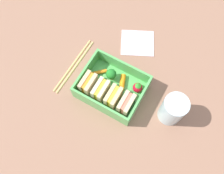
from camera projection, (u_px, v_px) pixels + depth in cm
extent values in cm
cube|color=#926852|center=(112.00, 92.00, 72.49)|extent=(120.00, 120.00, 2.00)
cube|color=#55B058|center=(112.00, 90.00, 71.01)|extent=(17.50, 14.08, 1.20)
cube|color=#55B058|center=(99.00, 106.00, 66.08)|extent=(17.50, 0.60, 4.74)
cube|color=#55B058|center=(124.00, 67.00, 70.41)|extent=(17.50, 0.60, 4.74)
cube|color=#55B058|center=(139.00, 100.00, 66.71)|extent=(0.60, 12.88, 4.74)
cube|color=#55B058|center=(86.00, 72.00, 69.79)|extent=(0.60, 12.88, 4.74)
cube|color=beige|center=(130.00, 106.00, 65.87)|extent=(1.01, 5.53, 5.25)
cube|color=#D87259|center=(126.00, 104.00, 66.05)|extent=(1.01, 5.08, 4.83)
cube|color=beige|center=(123.00, 102.00, 66.23)|extent=(1.01, 5.53, 5.25)
cube|color=#DBC586|center=(117.00, 99.00, 66.58)|extent=(1.01, 5.53, 5.25)
cube|color=yellow|center=(113.00, 97.00, 66.77)|extent=(1.01, 5.08, 4.83)
cube|color=#DBC586|center=(110.00, 95.00, 66.95)|extent=(1.01, 5.53, 5.25)
cube|color=beige|center=(104.00, 92.00, 67.30)|extent=(1.01, 5.53, 5.25)
cube|color=yellow|center=(101.00, 90.00, 67.48)|extent=(1.01, 5.08, 4.83)
cube|color=beige|center=(97.00, 89.00, 67.67)|extent=(1.01, 5.53, 5.25)
cube|color=#D1B586|center=(92.00, 85.00, 68.01)|extent=(1.01, 5.53, 5.25)
cube|color=orange|center=(88.00, 84.00, 68.20)|extent=(1.01, 5.08, 4.83)
cube|color=#D1B586|center=(85.00, 82.00, 68.38)|extent=(1.01, 5.53, 5.25)
sphere|color=red|center=(138.00, 88.00, 69.11)|extent=(2.76, 2.76, 2.76)
cone|color=#378E2D|center=(138.00, 85.00, 67.55)|extent=(1.65, 1.65, 0.60)
cylinder|color=orange|center=(122.00, 82.00, 70.38)|extent=(3.07, 4.86, 1.51)
cylinder|color=#90C65C|center=(111.00, 77.00, 70.89)|extent=(1.30, 1.30, 1.72)
sphere|color=#217D28|center=(111.00, 74.00, 69.14)|extent=(2.94, 2.94, 2.94)
cylinder|color=orange|center=(100.00, 72.00, 71.82)|extent=(3.80, 3.60, 1.04)
cylinder|color=tan|center=(75.00, 66.00, 74.05)|extent=(0.99, 19.63, 0.70)
cylinder|color=tan|center=(72.00, 65.00, 74.25)|extent=(0.99, 19.63, 0.70)
cylinder|color=silver|center=(173.00, 109.00, 64.42)|extent=(6.34, 6.34, 9.72)
cube|color=silver|center=(137.00, 43.00, 77.20)|extent=(13.04, 12.56, 0.40)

